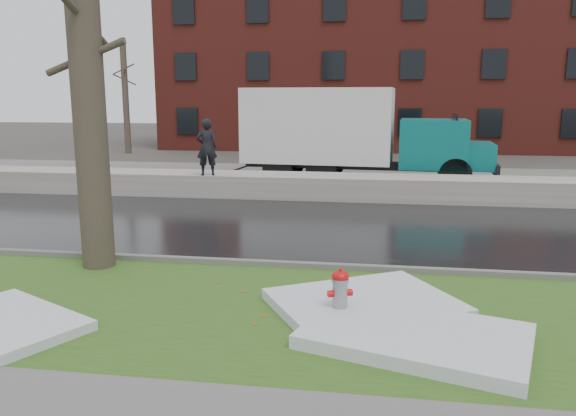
# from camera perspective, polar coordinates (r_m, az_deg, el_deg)

# --- Properties ---
(ground) EXTENTS (120.00, 120.00, 0.00)m
(ground) POSITION_cam_1_polar(r_m,az_deg,el_deg) (9.87, -4.98, -7.69)
(ground) COLOR #47423D
(ground) RESTS_ON ground
(verge) EXTENTS (60.00, 4.50, 0.04)m
(verge) POSITION_cam_1_polar(r_m,az_deg,el_deg) (8.72, -6.95, -10.16)
(verge) COLOR #2A4F1A
(verge) RESTS_ON ground
(road) EXTENTS (60.00, 7.00, 0.03)m
(road) POSITION_cam_1_polar(r_m,az_deg,el_deg) (14.11, -0.66, -1.82)
(road) COLOR black
(road) RESTS_ON ground
(parking_lot) EXTENTS (60.00, 9.00, 0.03)m
(parking_lot) POSITION_cam_1_polar(r_m,az_deg,el_deg) (22.40, 2.90, 3.00)
(parking_lot) COLOR slate
(parking_lot) RESTS_ON ground
(curb) EXTENTS (60.00, 0.15, 0.14)m
(curb) POSITION_cam_1_polar(r_m,az_deg,el_deg) (10.77, -3.72, -5.66)
(curb) COLOR slate
(curb) RESTS_ON ground
(snowbank) EXTENTS (60.00, 1.60, 0.75)m
(snowbank) POSITION_cam_1_polar(r_m,az_deg,el_deg) (18.13, 1.51, 2.23)
(snowbank) COLOR #B1ABA1
(snowbank) RESTS_ON ground
(brick_building) EXTENTS (26.00, 12.00, 10.00)m
(brick_building) POSITION_cam_1_polar(r_m,az_deg,el_deg) (39.11, 8.62, 13.68)
(brick_building) COLOR maroon
(brick_building) RESTS_ON ground
(bg_tree_left) EXTENTS (1.40, 1.62, 6.50)m
(bg_tree_left) POSITION_cam_1_polar(r_m,az_deg,el_deg) (34.18, -16.19, 10.96)
(bg_tree_left) COLOR brown
(bg_tree_left) RESTS_ON ground
(bg_tree_center) EXTENTS (1.40, 1.62, 6.50)m
(bg_tree_center) POSITION_cam_1_polar(r_m,az_deg,el_deg) (36.02, -4.58, 11.34)
(bg_tree_center) COLOR brown
(bg_tree_center) RESTS_ON ground
(fire_hydrant) EXTENTS (0.37, 0.35, 0.75)m
(fire_hydrant) POSITION_cam_1_polar(r_m,az_deg,el_deg) (8.16, 5.30, -8.51)
(fire_hydrant) COLOR gray
(fire_hydrant) RESTS_ON verge
(tree) EXTENTS (1.55, 1.86, 7.48)m
(tree) POSITION_cam_1_polar(r_m,az_deg,el_deg) (10.90, -19.85, 13.80)
(tree) COLOR brown
(tree) RESTS_ON verge
(box_truck) EXTENTS (10.72, 3.12, 3.55)m
(box_truck) POSITION_cam_1_polar(r_m,az_deg,el_deg) (21.43, 6.11, 7.59)
(box_truck) COLOR black
(box_truck) RESTS_ON ground
(worker) EXTENTS (0.76, 0.64, 1.79)m
(worker) POSITION_cam_1_polar(r_m,az_deg,el_deg) (18.01, -8.26, 6.13)
(worker) COLOR black
(worker) RESTS_ON snowbank
(snow_patch_near) EXTENTS (3.25, 3.03, 0.16)m
(snow_patch_near) POSITION_cam_1_polar(r_m,az_deg,el_deg) (8.68, 7.77, -9.61)
(snow_patch_near) COLOR silver
(snow_patch_near) RESTS_ON verge
(snow_patch_side) EXTENTS (3.21, 2.55, 0.18)m
(snow_patch_side) POSITION_cam_1_polar(r_m,az_deg,el_deg) (7.67, 12.84, -12.56)
(snow_patch_side) COLOR silver
(snow_patch_side) RESTS_ON verge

